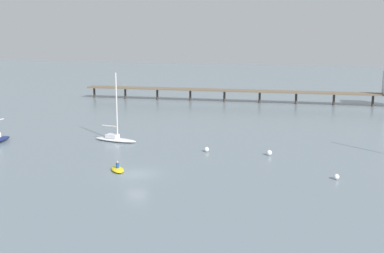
{
  "coord_description": "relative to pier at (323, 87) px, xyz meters",
  "views": [
    {
      "loc": [
        20.57,
        -45.7,
        15.04
      ],
      "look_at": [
        0.0,
        20.67,
        1.5
      ],
      "focal_mm": 43.94,
      "sensor_mm": 36.0,
      "label": 1
    }
  ],
  "objects": [
    {
      "name": "mooring_buoy_outer",
      "position": [
        -4.76,
        -47.81,
        -3.63
      ],
      "size": [
        0.7,
        0.7,
        0.7
      ],
      "primitive_type": "sphere",
      "color": "silver",
      "rests_on": "ground_plane"
    },
    {
      "name": "mooring_buoy_near",
      "position": [
        3.5,
        -55.88,
        -3.68
      ],
      "size": [
        0.6,
        0.6,
        0.6
      ],
      "primitive_type": "sphere",
      "color": "silver",
      "rests_on": "ground_plane"
    },
    {
      "name": "pier",
      "position": [
        0.0,
        0.0,
        0.0
      ],
      "size": [
        74.54,
        9.54,
        7.59
      ],
      "color": "brown",
      "rests_on": "ground_plane"
    },
    {
      "name": "sailboat_white",
      "position": [
        -27.11,
        -46.29,
        -3.39
      ],
      "size": [
        6.91,
        2.54,
        9.88
      ],
      "color": "white",
      "rests_on": "ground_plane"
    },
    {
      "name": "ground_plane",
      "position": [
        -17.56,
        -60.36,
        -3.98
      ],
      "size": [
        400.0,
        400.0,
        0.0
      ],
      "primitive_type": "plane",
      "color": "slate"
    },
    {
      "name": "dinghy_yellow",
      "position": [
        -20.11,
        -59.85,
        -3.77
      ],
      "size": [
        2.79,
        3.04,
        1.14
      ],
      "color": "yellow",
      "rests_on": "ground_plane"
    },
    {
      "name": "mooring_buoy_mid",
      "position": [
        -12.86,
        -48.36,
        -3.66
      ],
      "size": [
        0.64,
        0.64,
        0.64
      ],
      "primitive_type": "sphere",
      "color": "silver",
      "rests_on": "ground_plane"
    }
  ]
}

